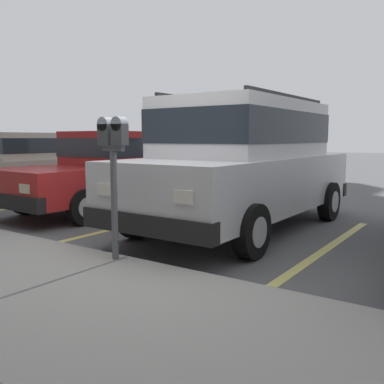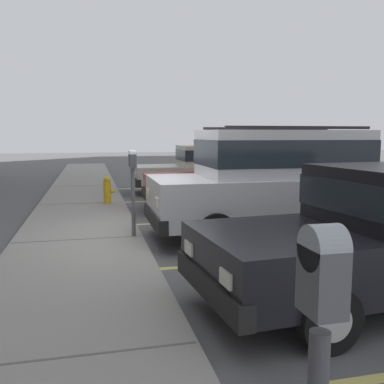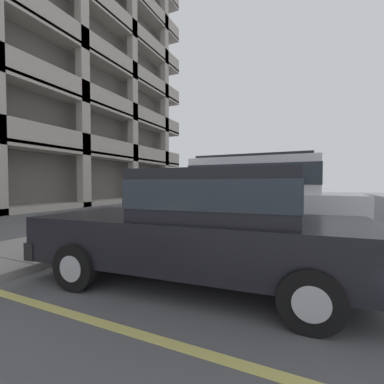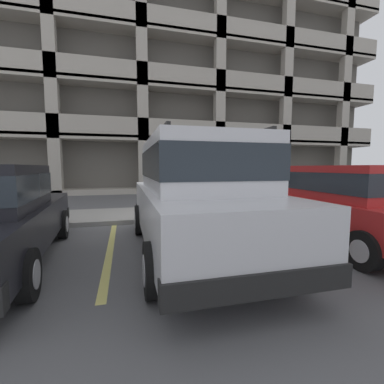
% 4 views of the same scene
% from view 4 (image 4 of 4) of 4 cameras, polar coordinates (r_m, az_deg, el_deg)
% --- Properties ---
extents(ground_plane, '(80.00, 80.00, 0.10)m').
position_cam_4_polar(ground_plane, '(6.95, -3.89, -7.46)').
color(ground_plane, '#565659').
extents(sidewalk, '(40.00, 2.20, 0.12)m').
position_cam_4_polar(sidewalk, '(8.18, -5.62, -4.71)').
color(sidewalk, gray).
rests_on(sidewalk, ground_plane).
extents(parking_stall_lines, '(12.58, 4.80, 0.01)m').
position_cam_4_polar(parking_stall_lines, '(6.15, 13.28, -8.80)').
color(parking_stall_lines, '#DBD16B').
rests_on(parking_stall_lines, ground_plane).
extents(silver_suv, '(2.04, 4.79, 2.03)m').
position_cam_4_polar(silver_suv, '(4.49, 0.81, 0.14)').
color(silver_suv, silver).
rests_on(silver_suv, ground_plane).
extents(dark_hatchback, '(1.95, 4.54, 1.54)m').
position_cam_4_polar(dark_hatchback, '(5.90, 30.89, -1.96)').
color(dark_hatchback, red).
rests_on(dark_hatchback, ground_plane).
extents(parking_meter_near, '(0.35, 0.12, 1.51)m').
position_cam_4_polar(parking_meter_near, '(7.13, -4.07, 3.38)').
color(parking_meter_near, '#595B60').
rests_on(parking_meter_near, sidewalk).
extents(parking_garage, '(32.00, 10.00, 19.25)m').
position_cam_4_polar(parking_garage, '(21.55, -12.18, 25.83)').
color(parking_garage, '#5C5851').
rests_on(parking_garage, ground_plane).
extents(fire_hydrant, '(0.30, 0.30, 0.70)m').
position_cam_4_polar(fire_hydrant, '(9.00, 20.35, -1.50)').
color(fire_hydrant, gold).
rests_on(fire_hydrant, sidewalk).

